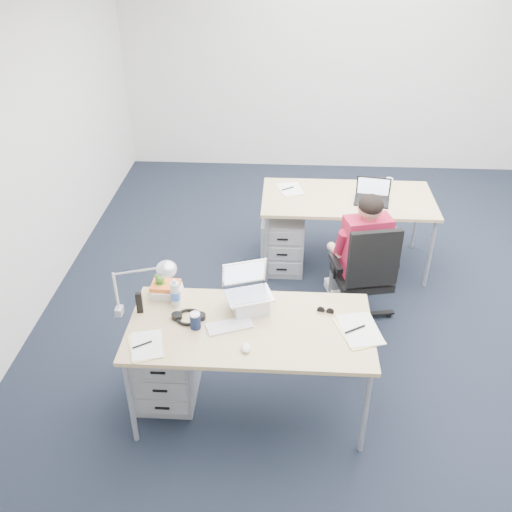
# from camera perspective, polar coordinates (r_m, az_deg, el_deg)

# --- Properties ---
(floor) EXTENTS (7.00, 7.00, 0.00)m
(floor) POSITION_cam_1_polar(r_m,az_deg,el_deg) (4.99, 12.90, -7.21)
(floor) COLOR black
(floor) RESTS_ON ground
(room) EXTENTS (6.02, 7.02, 2.80)m
(room) POSITION_cam_1_polar(r_m,az_deg,el_deg) (4.15, 15.77, 11.45)
(room) COLOR silver
(room) RESTS_ON ground
(desk_near) EXTENTS (1.60, 0.80, 0.73)m
(desk_near) POSITION_cam_1_polar(r_m,az_deg,el_deg) (3.78, -0.59, -7.55)
(desk_near) COLOR tan
(desk_near) RESTS_ON ground
(desk_far) EXTENTS (1.60, 0.80, 0.73)m
(desk_far) POSITION_cam_1_polar(r_m,az_deg,el_deg) (5.44, 9.15, 5.37)
(desk_far) COLOR tan
(desk_far) RESTS_ON ground
(office_chair) EXTENTS (0.75, 0.75, 1.00)m
(office_chair) POSITION_cam_1_polar(r_m,az_deg,el_deg) (4.86, 10.43, -3.87)
(office_chair) COLOR black
(office_chair) RESTS_ON ground
(seated_person) EXTENTS (0.47, 0.70, 1.18)m
(seated_person) POSITION_cam_1_polar(r_m,az_deg,el_deg) (4.82, 10.19, 0.30)
(seated_person) COLOR #AC1837
(seated_person) RESTS_ON ground
(drawer_pedestal_near) EXTENTS (0.40, 0.50, 0.55)m
(drawer_pedestal_near) POSITION_cam_1_polar(r_m,az_deg,el_deg) (4.19, -8.84, -10.71)
(drawer_pedestal_near) COLOR #A3A6A8
(drawer_pedestal_near) RESTS_ON ground
(drawer_pedestal_far) EXTENTS (0.40, 0.50, 0.55)m
(drawer_pedestal_far) POSITION_cam_1_polar(r_m,az_deg,el_deg) (5.54, 2.67, 1.49)
(drawer_pedestal_far) COLOR #A3A6A8
(drawer_pedestal_far) RESTS_ON ground
(silver_laptop) EXTENTS (0.37, 0.33, 0.32)m
(silver_laptop) POSITION_cam_1_polar(r_m,az_deg,el_deg) (3.79, -0.69, -3.49)
(silver_laptop) COLOR silver
(silver_laptop) RESTS_ON desk_near
(wireless_keyboard) EXTENTS (0.32, 0.22, 0.01)m
(wireless_keyboard) POSITION_cam_1_polar(r_m,az_deg,el_deg) (3.74, -2.66, -6.98)
(wireless_keyboard) COLOR white
(wireless_keyboard) RESTS_ON desk_near
(computer_mouse) EXTENTS (0.07, 0.10, 0.03)m
(computer_mouse) POSITION_cam_1_polar(r_m,az_deg,el_deg) (3.56, -1.03, -9.15)
(computer_mouse) COLOR white
(computer_mouse) RESTS_ON desk_near
(headphones) EXTENTS (0.23, 0.18, 0.04)m
(headphones) POSITION_cam_1_polar(r_m,az_deg,el_deg) (3.83, -6.76, -6.00)
(headphones) COLOR black
(headphones) RESTS_ON desk_near
(can_koozie) EXTENTS (0.09, 0.09, 0.11)m
(can_koozie) POSITION_cam_1_polar(r_m,az_deg,el_deg) (3.72, -6.09, -6.45)
(can_koozie) COLOR #141E3F
(can_koozie) RESTS_ON desk_near
(water_bottle) EXTENTS (0.09, 0.09, 0.21)m
(water_bottle) POSITION_cam_1_polar(r_m,az_deg,el_deg) (3.91, -8.08, -3.65)
(water_bottle) COLOR silver
(water_bottle) RESTS_ON desk_near
(bear_figurine) EXTENTS (0.11, 0.09, 0.17)m
(bear_figurine) POSITION_cam_1_polar(r_m,az_deg,el_deg) (4.04, -9.56, -2.81)
(bear_figurine) COLOR #276C1C
(bear_figurine) RESTS_ON desk_near
(book_stack) EXTENTS (0.23, 0.19, 0.10)m
(book_stack) POSITION_cam_1_polar(r_m,az_deg,el_deg) (4.04, -8.94, -3.34)
(book_stack) COLOR silver
(book_stack) RESTS_ON desk_near
(cordless_phone) EXTENTS (0.04, 0.03, 0.16)m
(cordless_phone) POSITION_cam_1_polar(r_m,az_deg,el_deg) (3.90, -11.60, -4.61)
(cordless_phone) COLOR black
(cordless_phone) RESTS_ON desk_near
(papers_left) EXTENTS (0.26, 0.32, 0.01)m
(papers_left) POSITION_cam_1_polar(r_m,az_deg,el_deg) (3.66, -11.03, -8.82)
(papers_left) COLOR #EAE087
(papers_left) RESTS_ON desk_near
(papers_right) EXTENTS (0.31, 0.38, 0.01)m
(papers_right) POSITION_cam_1_polar(r_m,az_deg,el_deg) (3.76, 10.20, -7.37)
(papers_right) COLOR #EAE087
(papers_right) RESTS_ON desk_near
(sunglasses) EXTENTS (0.13, 0.08, 0.03)m
(sunglasses) POSITION_cam_1_polar(r_m,az_deg,el_deg) (3.88, 6.97, -5.46)
(sunglasses) COLOR black
(sunglasses) RESTS_ON desk_near
(desk_lamp) EXTENTS (0.42, 0.27, 0.45)m
(desk_lamp) POSITION_cam_1_polar(r_m,az_deg,el_deg) (3.79, -11.94, -3.11)
(desk_lamp) COLOR silver
(desk_lamp) RESTS_ON desk_near
(dark_laptop) EXTENTS (0.36, 0.35, 0.23)m
(dark_laptop) POSITION_cam_1_polar(r_m,az_deg,el_deg) (5.32, 11.60, 6.38)
(dark_laptop) COLOR black
(dark_laptop) RESTS_ON desk_far
(far_cup) EXTENTS (0.09, 0.09, 0.10)m
(far_cup) POSITION_cam_1_polar(r_m,az_deg,el_deg) (5.67, 13.15, 7.11)
(far_cup) COLOR white
(far_cup) RESTS_ON desk_far
(far_papers) EXTENTS (0.28, 0.34, 0.01)m
(far_papers) POSITION_cam_1_polar(r_m,az_deg,el_deg) (5.51, 3.39, 6.65)
(far_papers) COLOR white
(far_papers) RESTS_ON desk_far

